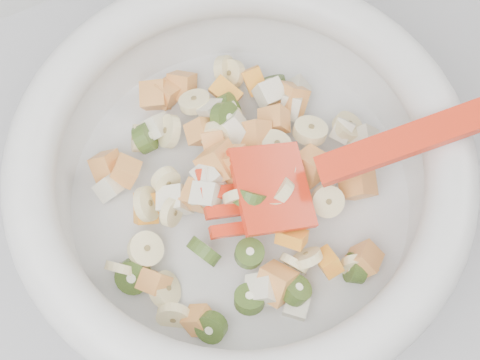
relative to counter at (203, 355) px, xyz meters
name	(u,v)px	position (x,y,z in m)	size (l,w,h in m)	color
counter	(203,355)	(0.00, 0.00, 0.00)	(2.00, 0.60, 0.90)	#A3A4A9
mixing_bowl	(241,176)	(0.07, 0.02, 0.50)	(0.44, 0.35, 0.14)	silver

